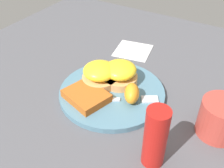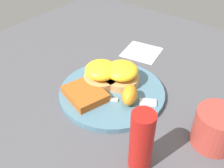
% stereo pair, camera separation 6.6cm
% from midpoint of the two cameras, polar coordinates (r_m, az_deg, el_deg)
% --- Properties ---
extents(ground_plane, '(1.10, 1.10, 0.00)m').
position_cam_midpoint_polar(ground_plane, '(0.68, 2.77, -2.38)').
color(ground_plane, '#4C4C51').
extents(plate, '(0.27, 0.27, 0.01)m').
position_cam_midpoint_polar(plate, '(0.67, 2.79, -1.92)').
color(plate, slate).
rests_on(plate, ground_plane).
extents(sandwich_benedict_left, '(0.09, 0.09, 0.06)m').
position_cam_midpoint_polar(sandwich_benedict_left, '(0.68, 4.62, 2.20)').
color(sandwich_benedict_left, tan).
rests_on(sandwich_benedict_left, plate).
extents(sandwich_benedict_right, '(0.09, 0.09, 0.06)m').
position_cam_midpoint_polar(sandwich_benedict_right, '(0.68, 0.44, 2.22)').
color(sandwich_benedict_right, tan).
rests_on(sandwich_benedict_right, plate).
extents(hashbrown_patty, '(0.12, 0.11, 0.02)m').
position_cam_midpoint_polar(hashbrown_patty, '(0.64, -3.00, -2.22)').
color(hashbrown_patty, '#AB551C').
rests_on(hashbrown_patty, plate).
extents(orange_wedge, '(0.06, 0.07, 0.04)m').
position_cam_midpoint_polar(orange_wedge, '(0.63, 6.89, -2.48)').
color(orange_wedge, orange).
rests_on(orange_wedge, plate).
extents(fork, '(0.18, 0.12, 0.00)m').
position_cam_midpoint_polar(fork, '(0.64, 4.99, -3.69)').
color(fork, silver).
rests_on(fork, plate).
extents(cup, '(0.12, 0.09, 0.08)m').
position_cam_midpoint_polar(cup, '(0.59, 24.87, -8.93)').
color(cup, '#B23D33').
rests_on(cup, ground_plane).
extents(napkin, '(0.13, 0.13, 0.00)m').
position_cam_midpoint_polar(napkin, '(0.86, 8.68, 6.85)').
color(napkin, white).
rests_on(napkin, ground_plane).
extents(condiment_bottle, '(0.04, 0.04, 0.13)m').
position_cam_midpoint_polar(condiment_bottle, '(0.49, 10.35, -12.37)').
color(condiment_bottle, '#B21914').
rests_on(condiment_bottle, ground_plane).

